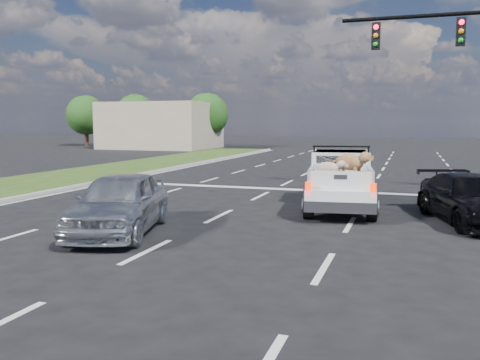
{
  "coord_description": "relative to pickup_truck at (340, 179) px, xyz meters",
  "views": [
    {
      "loc": [
        3.11,
        -8.68,
        2.54
      ],
      "look_at": [
        -0.48,
        2.0,
        1.26
      ],
      "focal_mm": 38.0,
      "sensor_mm": 36.0,
      "label": 1
    }
  ],
  "objects": [
    {
      "name": "ground",
      "position": [
        -1.18,
        -6.45,
        -0.87
      ],
      "size": [
        160.0,
        160.0,
        0.0
      ],
      "primitive_type": "plane",
      "color": "black",
      "rests_on": "ground"
    },
    {
      "name": "road_markings",
      "position": [
        -1.18,
        0.12,
        -0.86
      ],
      "size": [
        17.75,
        60.0,
        0.01
      ],
      "color": "silver",
      "rests_on": "ground"
    },
    {
      "name": "curb_left",
      "position": [
        -10.23,
        -0.45,
        -0.8
      ],
      "size": [
        0.15,
        60.0,
        0.14
      ],
      "primitive_type": "cube",
      "color": "#A7A099",
      "rests_on": "ground"
    },
    {
      "name": "building_left",
      "position": [
        -21.18,
        29.55,
        1.33
      ],
      "size": [
        10.0,
        8.0,
        4.4
      ],
      "primitive_type": "cube",
      "color": "tan",
      "rests_on": "ground"
    },
    {
      "name": "tree_far_a",
      "position": [
        -31.18,
        31.55,
        2.42
      ],
      "size": [
        4.2,
        4.2,
        5.4
      ],
      "color": "#332114",
      "rests_on": "ground"
    },
    {
      "name": "tree_far_b",
      "position": [
        -25.18,
        31.55,
        2.42
      ],
      "size": [
        4.2,
        4.2,
        5.4
      ],
      "color": "#332114",
      "rests_on": "ground"
    },
    {
      "name": "tree_far_c",
      "position": [
        -17.18,
        31.55,
        2.42
      ],
      "size": [
        4.2,
        4.2,
        5.4
      ],
      "color": "#332114",
      "rests_on": "ground"
    },
    {
      "name": "pickup_truck",
      "position": [
        0.0,
        0.0,
        0.0
      ],
      "size": [
        2.38,
        5.13,
        1.85
      ],
      "rotation": [
        0.0,
        0.0,
        0.13
      ],
      "color": "black",
      "rests_on": "ground"
    },
    {
      "name": "silver_sedan",
      "position": [
        -4.36,
        -5.1,
        -0.16
      ],
      "size": [
        2.7,
        4.45,
        1.42
      ],
      "primitive_type": "imported",
      "rotation": [
        0.0,
        0.0,
        0.26
      ],
      "color": "silver",
      "rests_on": "ground"
    },
    {
      "name": "black_coupe",
      "position": [
        3.41,
        -1.24,
        -0.26
      ],
      "size": [
        2.84,
        4.52,
        1.22
      ],
      "primitive_type": "imported",
      "rotation": [
        0.0,
        0.0,
        0.29
      ],
      "color": "black",
      "rests_on": "ground"
    }
  ]
}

